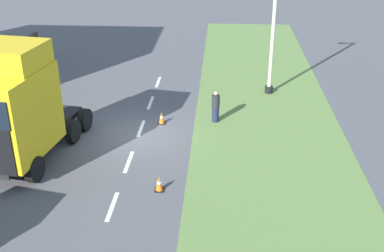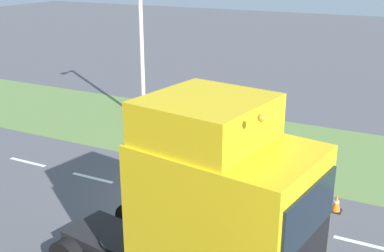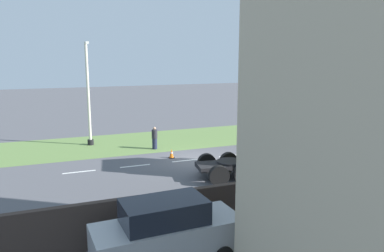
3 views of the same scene
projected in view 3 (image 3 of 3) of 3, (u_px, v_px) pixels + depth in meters
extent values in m
plane|color=#515156|center=(196.00, 159.00, 23.51)|extent=(120.00, 120.00, 0.00)
cube|color=#607F42|center=(167.00, 140.00, 28.99)|extent=(7.00, 44.00, 0.01)
cube|color=white|center=(79.00, 172.00, 20.95)|extent=(0.16, 1.80, 0.00)
cube|color=white|center=(135.00, 166.00, 22.10)|extent=(0.16, 1.80, 0.00)
cube|color=white|center=(186.00, 160.00, 23.25)|extent=(0.16, 1.80, 0.00)
cube|color=white|center=(232.00, 156.00, 24.41)|extent=(0.16, 1.80, 0.00)
cube|color=white|center=(273.00, 151.00, 25.56)|extent=(0.16, 1.80, 0.00)
cube|color=#382D28|center=(280.00, 196.00, 15.12)|extent=(0.25, 24.00, 1.64)
cube|color=#1E232D|center=(343.00, 192.00, 11.65)|extent=(0.08, 6.46, 1.55)
cube|color=#1E232D|center=(351.00, 86.00, 11.04)|extent=(0.08, 6.46, 1.55)
cube|color=black|center=(255.00, 163.00, 20.26)|extent=(2.38, 6.59, 0.24)
cube|color=gold|center=(282.00, 130.00, 20.25)|extent=(3.08, 3.90, 3.29)
cube|color=black|center=(311.00, 142.00, 20.77)|extent=(2.17, 0.39, 1.84)
cube|color=black|center=(312.00, 116.00, 20.50)|extent=(2.30, 0.41, 1.05)
cube|color=gold|center=(274.00, 92.00, 19.75)|extent=(2.77, 2.65, 0.90)
sphere|color=orange|center=(309.00, 82.00, 19.32)|extent=(0.14, 0.14, 0.14)
cylinder|color=black|center=(230.00, 162.00, 19.91)|extent=(1.61, 1.61, 0.12)
cylinder|color=black|center=(284.00, 158.00, 21.91)|extent=(0.47, 1.08, 1.04)
cylinder|color=black|center=(304.00, 170.00, 19.63)|extent=(0.47, 1.08, 1.04)
cylinder|color=black|center=(229.00, 161.00, 21.18)|extent=(0.47, 1.08, 1.04)
cylinder|color=black|center=(243.00, 174.00, 18.90)|extent=(0.47, 1.08, 1.04)
cylinder|color=black|center=(207.00, 163.00, 20.90)|extent=(0.47, 1.08, 1.04)
cylinder|color=black|center=(219.00, 176.00, 18.62)|extent=(0.47, 1.08, 1.04)
cube|color=black|center=(381.00, 132.00, 21.10)|extent=(1.86, 0.42, 0.81)
cylinder|color=black|center=(381.00, 157.00, 22.55)|extent=(0.40, 0.83, 0.80)
cube|color=#9EA3A8|center=(168.00, 238.00, 11.62)|extent=(1.95, 4.71, 1.09)
cube|color=black|center=(164.00, 211.00, 11.41)|extent=(1.60, 2.61, 0.73)
cylinder|color=black|center=(200.00, 233.00, 13.05)|extent=(0.23, 0.65, 0.64)
cylinder|color=black|center=(115.00, 251.00, 11.85)|extent=(0.23, 0.65, 0.64)
cylinder|color=black|center=(91.00, 142.00, 27.28)|extent=(0.44, 0.44, 0.40)
cylinder|color=beige|center=(88.00, 95.00, 26.64)|extent=(0.20, 0.20, 7.38)
cylinder|color=beige|center=(86.00, 43.00, 25.57)|extent=(0.90, 0.14, 0.14)
cube|color=silver|center=(87.00, 43.00, 25.15)|extent=(0.44, 0.20, 0.16)
cylinder|color=#1E233D|center=(155.00, 144.00, 26.03)|extent=(0.34, 0.34, 0.77)
cylinder|color=#26262D|center=(155.00, 134.00, 25.90)|extent=(0.39, 0.39, 0.61)
sphere|color=tan|center=(154.00, 128.00, 25.83)|extent=(0.21, 0.21, 0.21)
cube|color=black|center=(172.00, 158.00, 23.86)|extent=(0.36, 0.36, 0.03)
cone|color=orange|center=(172.00, 153.00, 23.81)|extent=(0.28, 0.28, 0.55)
cylinder|color=white|center=(172.00, 153.00, 23.80)|extent=(0.17, 0.17, 0.07)
cube|color=black|center=(247.00, 147.00, 26.55)|extent=(0.36, 0.36, 0.03)
cone|color=orange|center=(248.00, 143.00, 26.49)|extent=(0.28, 0.28, 0.55)
cylinder|color=white|center=(248.00, 143.00, 26.49)|extent=(0.17, 0.17, 0.07)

